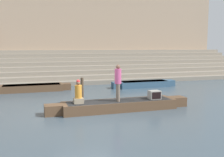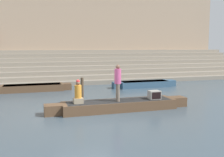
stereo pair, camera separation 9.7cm
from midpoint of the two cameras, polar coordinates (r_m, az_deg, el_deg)
The scene contains 10 objects.
ground_plane at distance 11.48m, azimuth -5.68°, elevation -8.04°, with size 120.00×120.00×0.00m, color #3D4C56.
ghat_steps at distance 23.65m, azimuth -11.88°, elevation 1.89°, with size 36.00×5.95×2.63m.
back_wall at distance 26.28m, azimuth -12.63°, elevation 9.26°, with size 34.20×1.28×8.24m.
rowboat_main at distance 12.35m, azimuth 1.43°, elevation -5.78°, with size 6.86×1.32×0.45m.
person_standing at distance 11.98m, azimuth 1.08°, elevation -0.34°, with size 0.31×0.31×1.70m.
person_rowing at distance 11.71m, azimuth -7.57°, elevation -3.29°, with size 0.43×0.34×1.07m.
tv_set at distance 12.80m, azimuth 9.02°, elevation -3.52°, with size 0.54×0.44×0.40m.
moored_boat_shore at distance 19.41m, azimuth 6.81°, elevation -1.16°, with size 4.86×1.19×0.45m.
moored_boat_distant at distance 18.29m, azimuth -17.14°, elevation -1.92°, with size 5.11×1.19×0.45m.
mooring_post at distance 13.60m, azimuth -6.71°, elevation -2.71°, with size 0.15×0.15×1.38m, color #473828.
Camera 1 is at (-2.25, -10.85, 2.97)m, focal length 42.00 mm.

